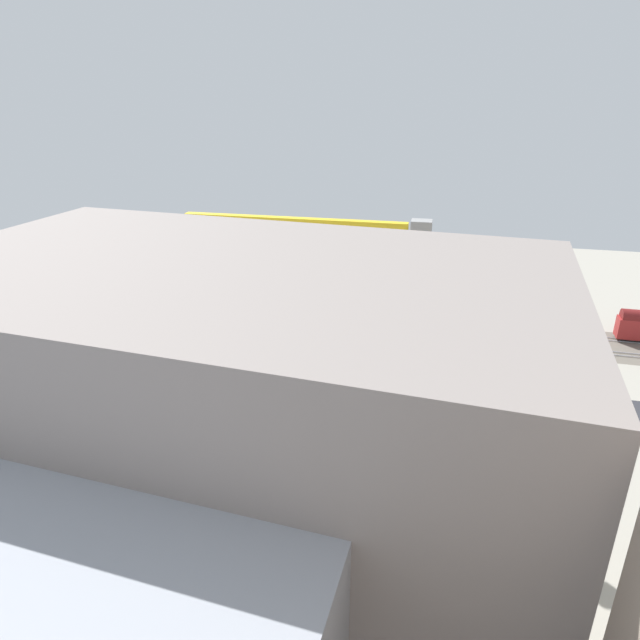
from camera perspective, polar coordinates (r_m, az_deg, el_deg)
name	(u,v)px	position (r m, az deg, el deg)	size (l,w,h in m)	color
ground_plane	(345,365)	(98.67, 2.54, -4.62)	(185.34, 185.34, 0.00)	#9E998C
rail_bed	(362,323)	(116.10, 4.33, -0.33)	(115.84, 14.68, 0.01)	#665E54
street_asphalt	(338,380)	(93.80, 1.90, -6.14)	(115.84, 9.00, 0.01)	#2D2D33
track_rails	(362,322)	(116.03, 4.33, -0.25)	(115.83, 9.76, 0.12)	#9E9EA8
platform_canopy_near	(305,315)	(109.36, -1.53, 0.54)	(55.98, 5.27, 4.25)	#A82D23
platform_canopy_far	(335,304)	(114.53, 1.57, 1.68)	(66.86, 5.77, 4.47)	#B73328
locomotive	(529,323)	(118.73, 20.61, -0.29)	(16.12, 3.10, 5.21)	black
freight_coach_far	(302,310)	(114.10, -1.81, 1.04)	(16.86, 3.17, 6.09)	black
parked_car_0	(477,402)	(89.44, 15.85, -8.08)	(4.37, 1.92, 1.67)	black
parked_car_1	(433,397)	(89.17, 11.56, -7.73)	(4.74, 2.06, 1.65)	black
parked_car_2	(392,393)	(89.20, 7.35, -7.40)	(4.48, 1.96, 1.70)	black
parked_car_3	(350,387)	(90.16, 3.09, -6.90)	(4.14, 1.99, 1.65)	black
parked_car_4	(308,383)	(91.23, -1.21, -6.50)	(4.58, 1.88, 1.63)	black
parked_car_5	(269,379)	(92.87, -5.25, -6.04)	(4.74, 1.94, 1.62)	black
construction_building	(222,382)	(77.88, -10.05, -6.31)	(30.58, 19.62, 15.75)	yellow
construction_roof_slab	(218,328)	(74.37, -10.47, -0.85)	(31.18, 20.22, 0.40)	#B7B2A8
tower_crane	(354,311)	(70.20, 3.46, 0.89)	(30.49, 3.60, 31.10)	gray
box_truck_0	(338,378)	(90.75, 1.85, -5.94)	(10.05, 2.69, 3.56)	black
box_truck_1	(227,364)	(96.64, -9.53, -4.46)	(9.47, 2.53, 3.26)	black
street_tree_0	(411,350)	(95.03, 9.31, -3.01)	(4.77, 4.77, 6.90)	brown
street_tree_1	(338,337)	(96.09, 1.89, -1.79)	(5.34, 5.34, 8.11)	brown
street_tree_2	(176,321)	(104.83, -14.54, -0.06)	(5.81, 5.81, 8.92)	brown
street_tree_3	(267,331)	(98.94, -5.46, -1.12)	(4.48, 4.48, 7.76)	brown
street_tree_4	(230,326)	(102.11, -9.19, -0.65)	(5.98, 5.98, 8.30)	brown
traffic_light	(190,355)	(95.37, -13.18, -3.47)	(0.50, 0.36, 6.21)	#333333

